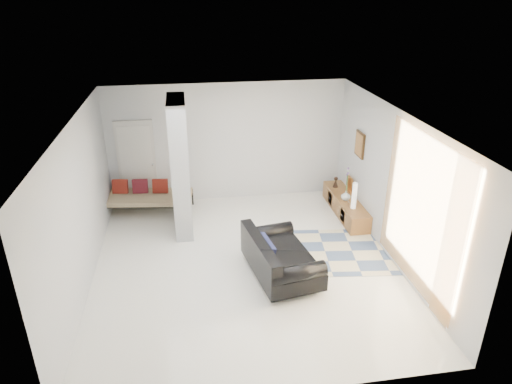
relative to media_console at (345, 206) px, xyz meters
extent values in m
plane|color=white|center=(-2.52, -1.70, -0.20)|extent=(6.00, 6.00, 0.00)
plane|color=white|center=(-2.52, -1.70, 2.60)|extent=(6.00, 6.00, 0.00)
plane|color=silver|center=(-2.52, 1.30, 1.20)|extent=(6.00, 0.00, 6.00)
plane|color=silver|center=(-2.52, -4.70, 1.20)|extent=(6.00, 0.00, 6.00)
plane|color=silver|center=(-5.27, -1.70, 1.20)|extent=(0.00, 6.00, 6.00)
plane|color=silver|center=(0.23, -1.70, 1.20)|extent=(0.00, 6.00, 6.00)
cube|color=#9DA1A4|center=(-3.62, -0.10, 1.20)|extent=(0.35, 1.20, 2.80)
cube|color=beige|center=(-4.62, 1.26, 0.82)|extent=(0.85, 0.06, 2.04)
plane|color=orange|center=(0.15, -2.85, 1.25)|extent=(0.00, 2.55, 2.55)
cube|color=#3E2711|center=(0.20, 0.00, 1.45)|extent=(0.04, 0.45, 0.55)
cube|color=brown|center=(0.00, 0.00, 0.00)|extent=(0.45, 2.02, 0.40)
cube|color=#3E2711|center=(-0.22, -0.45, 0.00)|extent=(0.02, 0.27, 0.28)
cube|color=#3E2711|center=(-0.22, 0.45, 0.00)|extent=(0.02, 0.27, 0.28)
cube|color=gold|center=(0.18, 0.28, 0.40)|extent=(0.09, 0.32, 0.40)
cube|color=silver|center=(-0.10, -0.45, 0.26)|extent=(0.04, 0.10, 0.12)
cylinder|color=silver|center=(-2.20, -2.88, -0.15)|extent=(0.05, 0.05, 0.10)
cylinder|color=silver|center=(-2.44, -1.46, -0.15)|extent=(0.05, 0.05, 0.10)
cylinder|color=silver|center=(-1.41, -2.75, -0.15)|extent=(0.05, 0.05, 0.10)
cylinder|color=silver|center=(-1.65, -1.33, -0.15)|extent=(0.05, 0.05, 0.10)
cube|color=black|center=(-1.93, -2.10, 0.05)|extent=(1.27, 1.82, 0.30)
cube|color=black|center=(-2.32, -2.17, 0.38)|extent=(0.48, 1.69, 0.36)
cylinder|color=black|center=(-1.81, -2.81, 0.28)|extent=(0.99, 0.43, 0.28)
cylinder|color=black|center=(-2.04, -1.39, 0.28)|extent=(0.99, 0.43, 0.28)
cube|color=black|center=(-2.21, -2.15, 0.40)|extent=(0.24, 0.63, 0.31)
cylinder|color=black|center=(-5.43, 0.48, 0.00)|extent=(0.04, 0.04, 0.40)
cylinder|color=black|center=(-3.52, 0.22, 0.00)|extent=(0.04, 0.04, 0.40)
cylinder|color=black|center=(-5.32, 1.27, 0.00)|extent=(0.04, 0.04, 0.40)
cylinder|color=black|center=(-3.41, 1.02, 0.00)|extent=(0.04, 0.04, 0.40)
cube|color=beige|center=(-4.42, 0.75, 0.18)|extent=(2.05, 1.08, 0.12)
cube|color=maroon|center=(-5.02, 0.98, 0.40)|extent=(0.36, 0.21, 0.33)
cube|color=maroon|center=(-4.57, 0.92, 0.40)|extent=(0.36, 0.21, 0.33)
cube|color=maroon|center=(-4.12, 0.86, 0.40)|extent=(0.36, 0.21, 0.33)
cube|color=beige|center=(-0.92, -1.50, -0.20)|extent=(2.75, 2.01, 0.01)
cylinder|color=white|center=(-0.02, -0.51, 0.49)|extent=(0.11, 0.11, 0.58)
imported|color=silver|center=(-0.05, -0.10, 0.30)|extent=(0.22, 0.22, 0.22)
camera|label=1|loc=(-3.45, -8.83, 4.57)|focal=32.00mm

